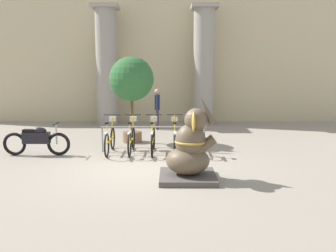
{
  "coord_description": "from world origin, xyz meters",
  "views": [
    {
      "loc": [
        0.69,
        -8.9,
        2.41
      ],
      "look_at": [
        0.62,
        0.47,
        1.0
      ],
      "focal_mm": 40.0,
      "sensor_mm": 36.0,
      "label": 1
    }
  ],
  "objects_px": {
    "motorcycle": "(37,140)",
    "bicycle_3": "(175,139)",
    "bicycle_2": "(153,139)",
    "bicycle_4": "(196,139)",
    "bicycle_0": "(110,139)",
    "potted_tree": "(132,82)",
    "person_pedestrian": "(157,105)",
    "elephant_statue": "(190,151)",
    "bicycle_1": "(132,139)"
  },
  "relations": [
    {
      "from": "motorcycle",
      "to": "bicycle_3",
      "type": "bearing_deg",
      "value": 5.66
    },
    {
      "from": "bicycle_2",
      "to": "bicycle_3",
      "type": "relative_size",
      "value": 1.0
    },
    {
      "from": "bicycle_4",
      "to": "bicycle_2",
      "type": "bearing_deg",
      "value": -178.22
    },
    {
      "from": "bicycle_4",
      "to": "motorcycle",
      "type": "relative_size",
      "value": 0.92
    },
    {
      "from": "bicycle_0",
      "to": "potted_tree",
      "type": "relative_size",
      "value": 0.61
    },
    {
      "from": "bicycle_0",
      "to": "bicycle_2",
      "type": "height_order",
      "value": "same"
    },
    {
      "from": "person_pedestrian",
      "to": "elephant_statue",
      "type": "bearing_deg",
      "value": -82.11
    },
    {
      "from": "bicycle_1",
      "to": "bicycle_2",
      "type": "bearing_deg",
      "value": -0.17
    },
    {
      "from": "person_pedestrian",
      "to": "potted_tree",
      "type": "xyz_separation_m",
      "value": [
        -0.75,
        -2.74,
        1.04
      ]
    },
    {
      "from": "elephant_statue",
      "to": "potted_tree",
      "type": "height_order",
      "value": "potted_tree"
    },
    {
      "from": "bicycle_2",
      "to": "motorcycle",
      "type": "relative_size",
      "value": 0.92
    },
    {
      "from": "person_pedestrian",
      "to": "bicycle_3",
      "type": "bearing_deg",
      "value": -81.35
    },
    {
      "from": "elephant_statue",
      "to": "potted_tree",
      "type": "distance_m",
      "value": 4.87
    },
    {
      "from": "bicycle_2",
      "to": "person_pedestrian",
      "type": "height_order",
      "value": "person_pedestrian"
    },
    {
      "from": "person_pedestrian",
      "to": "bicycle_2",
      "type": "bearing_deg",
      "value": -89.55
    },
    {
      "from": "elephant_statue",
      "to": "motorcycle",
      "type": "bearing_deg",
      "value": 151.13
    },
    {
      "from": "potted_tree",
      "to": "motorcycle",
      "type": "bearing_deg",
      "value": -141.24
    },
    {
      "from": "bicycle_3",
      "to": "motorcycle",
      "type": "bearing_deg",
      "value": -174.34
    },
    {
      "from": "elephant_statue",
      "to": "bicycle_0",
      "type": "bearing_deg",
      "value": 129.61
    },
    {
      "from": "bicycle_4",
      "to": "elephant_statue",
      "type": "xyz_separation_m",
      "value": [
        -0.31,
        -2.73,
        0.22
      ]
    },
    {
      "from": "potted_tree",
      "to": "elephant_statue",
      "type": "bearing_deg",
      "value": -68.3
    },
    {
      "from": "bicycle_3",
      "to": "motorcycle",
      "type": "relative_size",
      "value": 0.92
    },
    {
      "from": "bicycle_0",
      "to": "bicycle_4",
      "type": "relative_size",
      "value": 1.0
    },
    {
      "from": "motorcycle",
      "to": "bicycle_2",
      "type": "bearing_deg",
      "value": 6.2
    },
    {
      "from": "bicycle_4",
      "to": "person_pedestrian",
      "type": "xyz_separation_m",
      "value": [
        -1.29,
        4.35,
        0.58
      ]
    },
    {
      "from": "bicycle_0",
      "to": "bicycle_4",
      "type": "xyz_separation_m",
      "value": [
        2.51,
        0.07,
        0.0
      ]
    },
    {
      "from": "elephant_statue",
      "to": "person_pedestrian",
      "type": "bearing_deg",
      "value": 97.89
    },
    {
      "from": "bicycle_0",
      "to": "potted_tree",
      "type": "height_order",
      "value": "potted_tree"
    },
    {
      "from": "motorcycle",
      "to": "bicycle_1",
      "type": "bearing_deg",
      "value": 7.7
    },
    {
      "from": "bicycle_2",
      "to": "bicycle_3",
      "type": "distance_m",
      "value": 0.63
    },
    {
      "from": "bicycle_2",
      "to": "motorcycle",
      "type": "bearing_deg",
      "value": -173.8
    },
    {
      "from": "bicycle_0",
      "to": "motorcycle",
      "type": "xyz_separation_m",
      "value": [
        -2.02,
        -0.33,
        0.03
      ]
    },
    {
      "from": "bicycle_1",
      "to": "bicycle_2",
      "type": "xyz_separation_m",
      "value": [
        0.63,
        -0.0,
        0.0
      ]
    },
    {
      "from": "bicycle_0",
      "to": "bicycle_2",
      "type": "bearing_deg",
      "value": 1.24
    },
    {
      "from": "bicycle_2",
      "to": "bicycle_3",
      "type": "xyz_separation_m",
      "value": [
        0.63,
        0.03,
        0.0
      ]
    },
    {
      "from": "bicycle_0",
      "to": "bicycle_3",
      "type": "relative_size",
      "value": 1.0
    },
    {
      "from": "bicycle_4",
      "to": "bicycle_1",
      "type": "bearing_deg",
      "value": -178.87
    },
    {
      "from": "bicycle_4",
      "to": "person_pedestrian",
      "type": "relative_size",
      "value": 1.06
    },
    {
      "from": "bicycle_2",
      "to": "motorcycle",
      "type": "distance_m",
      "value": 3.3
    },
    {
      "from": "potted_tree",
      "to": "bicycle_0",
      "type": "bearing_deg",
      "value": -105.82
    },
    {
      "from": "bicycle_1",
      "to": "person_pedestrian",
      "type": "bearing_deg",
      "value": 82.3
    },
    {
      "from": "bicycle_1",
      "to": "elephant_statue",
      "type": "height_order",
      "value": "elephant_statue"
    },
    {
      "from": "bicycle_4",
      "to": "potted_tree",
      "type": "bearing_deg",
      "value": 141.63
    },
    {
      "from": "bicycle_2",
      "to": "bicycle_0",
      "type": "bearing_deg",
      "value": -178.76
    },
    {
      "from": "motorcycle",
      "to": "person_pedestrian",
      "type": "relative_size",
      "value": 1.16
    },
    {
      "from": "motorcycle",
      "to": "potted_tree",
      "type": "relative_size",
      "value": 0.67
    },
    {
      "from": "bicycle_2",
      "to": "bicycle_4",
      "type": "relative_size",
      "value": 1.0
    },
    {
      "from": "bicycle_3",
      "to": "bicycle_4",
      "type": "bearing_deg",
      "value": 0.74
    },
    {
      "from": "bicycle_0",
      "to": "person_pedestrian",
      "type": "height_order",
      "value": "person_pedestrian"
    },
    {
      "from": "bicycle_0",
      "to": "bicycle_3",
      "type": "bearing_deg",
      "value": 1.76
    }
  ]
}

